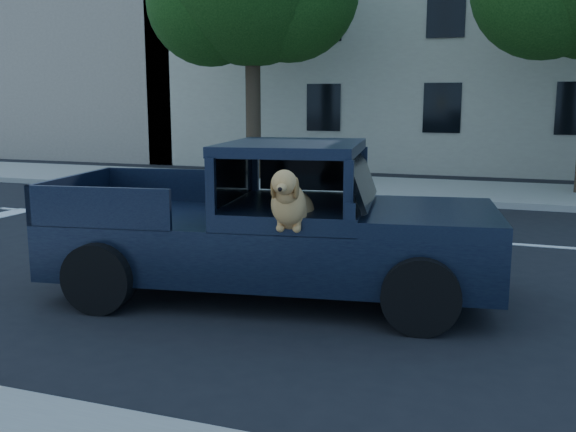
# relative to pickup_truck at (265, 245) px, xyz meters

# --- Properties ---
(ground) EXTENTS (120.00, 120.00, 0.00)m
(ground) POSITION_rel_pickup_truck_xyz_m (-0.47, 0.73, -0.65)
(ground) COLOR black
(ground) RESTS_ON ground
(far_sidewalk) EXTENTS (60.00, 4.00, 0.15)m
(far_sidewalk) POSITION_rel_pickup_truck_xyz_m (-0.47, 9.93, -0.58)
(far_sidewalk) COLOR gray
(far_sidewalk) RESTS_ON ground
(lane_stripes) EXTENTS (21.60, 0.14, 0.01)m
(lane_stripes) POSITION_rel_pickup_truck_xyz_m (1.53, 4.13, -0.65)
(lane_stripes) COLOR silver
(lane_stripes) RESTS_ON ground
(building_main) EXTENTS (26.00, 6.00, 9.00)m
(building_main) POSITION_rel_pickup_truck_xyz_m (2.53, 17.23, 3.85)
(building_main) COLOR beige
(building_main) RESTS_ON ground
(building_left) EXTENTS (12.00, 6.00, 8.00)m
(building_left) POSITION_rel_pickup_truck_xyz_m (-15.47, 17.23, 3.35)
(building_left) COLOR tan
(building_left) RESTS_ON ground
(pickup_truck) EXTENTS (5.66, 3.04, 1.93)m
(pickup_truck) POSITION_rel_pickup_truck_xyz_m (0.00, 0.00, 0.00)
(pickup_truck) COLOR black
(pickup_truck) RESTS_ON ground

